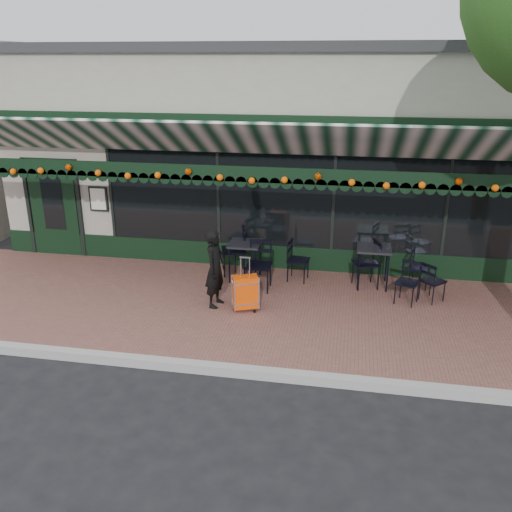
% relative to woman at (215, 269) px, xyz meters
% --- Properties ---
extents(ground, '(80.00, 80.00, 0.00)m').
position_rel_woman_xyz_m(ground, '(0.56, -1.92, -0.86)').
color(ground, black).
rests_on(ground, ground).
extents(sidewalk, '(18.00, 4.00, 0.15)m').
position_rel_woman_xyz_m(sidewalk, '(0.56, 0.08, -0.79)').
color(sidewalk, brown).
rests_on(sidewalk, ground).
extents(curb, '(18.00, 0.16, 0.15)m').
position_rel_woman_xyz_m(curb, '(0.56, -2.00, -0.79)').
color(curb, '#9E9E99').
rests_on(curb, ground).
extents(restaurant_building, '(12.00, 9.60, 4.50)m').
position_rel_woman_xyz_m(restaurant_building, '(0.56, 5.92, 1.41)').
color(restaurant_building, gray).
rests_on(restaurant_building, ground).
extents(woman, '(0.43, 0.57, 1.43)m').
position_rel_woman_xyz_m(woman, '(0.00, 0.00, 0.00)').
color(woman, black).
rests_on(woman, sidewalk).
extents(suitcase, '(0.50, 0.39, 1.00)m').
position_rel_woman_xyz_m(suitcase, '(0.56, -0.11, -0.38)').
color(suitcase, '#F34807').
rests_on(suitcase, sidewalk).
extents(cafe_table_a, '(0.65, 0.65, 0.80)m').
position_rel_woman_xyz_m(cafe_table_a, '(2.81, 1.43, 0.01)').
color(cafe_table_a, black).
rests_on(cafe_table_a, sidewalk).
extents(cafe_table_b, '(0.63, 0.63, 0.78)m').
position_rel_woman_xyz_m(cafe_table_b, '(0.27, 1.32, -0.01)').
color(cafe_table_b, black).
rests_on(cafe_table_b, sidewalk).
extents(chair_a_left, '(0.60, 0.60, 0.95)m').
position_rel_woman_xyz_m(chair_a_left, '(2.67, 1.35, -0.24)').
color(chair_a_left, black).
rests_on(chair_a_left, sidewalk).
extents(chair_a_right, '(0.48, 0.48, 0.77)m').
position_rel_woman_xyz_m(chair_a_right, '(3.73, 1.56, -0.33)').
color(chair_a_right, black).
rests_on(chair_a_right, sidewalk).
extents(chair_a_front, '(0.51, 0.51, 0.79)m').
position_rel_woman_xyz_m(chair_a_front, '(3.41, 0.71, -0.32)').
color(chair_a_front, black).
rests_on(chair_a_front, sidewalk).
extents(chair_a_extra, '(0.54, 0.54, 0.76)m').
position_rel_woman_xyz_m(chair_a_extra, '(3.88, 0.91, -0.33)').
color(chair_a_extra, black).
rests_on(chair_a_extra, sidewalk).
extents(chair_b_left, '(0.62, 0.62, 1.00)m').
position_rel_woman_xyz_m(chair_b_left, '(-0.02, 1.58, -0.21)').
color(chair_b_left, black).
rests_on(chair_b_left, sidewalk).
extents(chair_b_right, '(0.47, 0.47, 0.84)m').
position_rel_woman_xyz_m(chair_b_right, '(1.34, 1.45, -0.30)').
color(chair_b_right, black).
rests_on(chair_b_right, sidewalk).
extents(chair_b_front, '(0.49, 0.49, 0.97)m').
position_rel_woman_xyz_m(chair_b_front, '(0.64, 0.85, -0.23)').
color(chair_b_front, black).
rests_on(chair_b_front, sidewalk).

